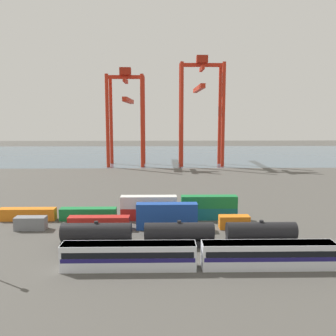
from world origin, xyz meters
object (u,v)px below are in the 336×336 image
(shipping_container_0, at_px, (31,223))
(shipping_container_1, at_px, (99,223))
(shipping_container_7, at_px, (149,214))
(freight_tank_row, at_px, (179,234))
(shipping_container_6, at_px, (88,214))
(gantry_crane_west, at_px, (127,107))
(passenger_train, at_px, (268,254))
(shipping_container_9, at_px, (209,213))
(shipping_container_5, at_px, (27,214))
(gantry_crane_central, at_px, (201,100))

(shipping_container_0, bearing_deg, shipping_container_1, 0.00)
(shipping_container_7, bearing_deg, freight_tank_row, -70.83)
(shipping_container_6, bearing_deg, gantry_crane_west, 89.72)
(passenger_train, relative_size, shipping_container_9, 5.06)
(shipping_container_5, height_order, shipping_container_9, same)
(shipping_container_7, relative_size, gantry_crane_central, 0.25)
(shipping_container_0, height_order, shipping_container_9, same)
(shipping_container_0, height_order, shipping_container_1, same)
(passenger_train, height_order, shipping_container_6, passenger_train)
(shipping_container_6, height_order, shipping_container_7, same)
(shipping_container_6, relative_size, shipping_container_7, 1.00)
(shipping_container_1, distance_m, shipping_container_6, 7.58)
(shipping_container_9, xyz_separation_m, gantry_crane_west, (-25.75, 91.38, 24.55))
(passenger_train, bearing_deg, shipping_container_9, 101.80)
(shipping_container_0, height_order, gantry_crane_west, gantry_crane_west)
(shipping_container_5, relative_size, shipping_container_6, 1.00)
(shipping_container_7, height_order, gantry_crane_central, gantry_crane_central)
(shipping_container_0, relative_size, shipping_container_6, 0.50)
(freight_tank_row, xyz_separation_m, gantry_crane_central, (14.87, 107.23, 26.99))
(shipping_container_7, bearing_deg, shipping_container_9, 0.00)
(freight_tank_row, distance_m, shipping_container_6, 25.18)
(shipping_container_5, xyz_separation_m, shipping_container_6, (13.10, 0.00, 0.00))
(shipping_container_5, relative_size, shipping_container_7, 1.00)
(shipping_container_0, bearing_deg, passenger_train, -24.95)
(shipping_container_5, xyz_separation_m, shipping_container_9, (39.30, 0.00, 0.00))
(shipping_container_0, xyz_separation_m, shipping_container_7, (23.18, 6.77, 0.00))
(shipping_container_9, bearing_deg, gantry_crane_west, 105.74)
(shipping_container_0, relative_size, gantry_crane_central, 0.13)
(freight_tank_row, xyz_separation_m, shipping_container_6, (-18.89, 16.64, -0.85))
(passenger_train, xyz_separation_m, shipping_container_9, (-5.47, 26.19, -0.84))
(shipping_container_5, height_order, gantry_crane_central, gantry_crane_central)
(shipping_container_6, bearing_deg, shipping_container_1, -63.21)
(shipping_container_6, bearing_deg, gantry_crane_central, 69.56)
(passenger_train, xyz_separation_m, shipping_container_7, (-18.57, 26.19, -0.84))
(shipping_container_0, relative_size, shipping_container_7, 0.50)
(shipping_container_5, distance_m, shipping_container_7, 26.20)
(passenger_train, height_order, shipping_container_9, passenger_train)
(shipping_container_7, bearing_deg, passenger_train, -54.66)
(shipping_container_0, distance_m, gantry_crane_west, 101.72)
(passenger_train, height_order, gantry_crane_central, gantry_crane_central)
(passenger_train, distance_m, gantry_crane_central, 119.88)
(shipping_container_0, distance_m, shipping_container_5, 7.41)
(shipping_container_0, xyz_separation_m, shipping_container_5, (-3.02, 6.77, 0.00))
(shipping_container_6, height_order, gantry_crane_west, gantry_crane_west)
(passenger_train, bearing_deg, freight_tank_row, 143.23)
(passenger_train, xyz_separation_m, gantry_crane_west, (-31.22, 117.57, 23.71))
(shipping_container_0, height_order, shipping_container_6, same)
(shipping_container_6, xyz_separation_m, shipping_container_9, (26.20, 0.00, 0.00))
(freight_tank_row, distance_m, shipping_container_5, 36.06)
(shipping_container_5, bearing_deg, shipping_container_7, 0.00)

